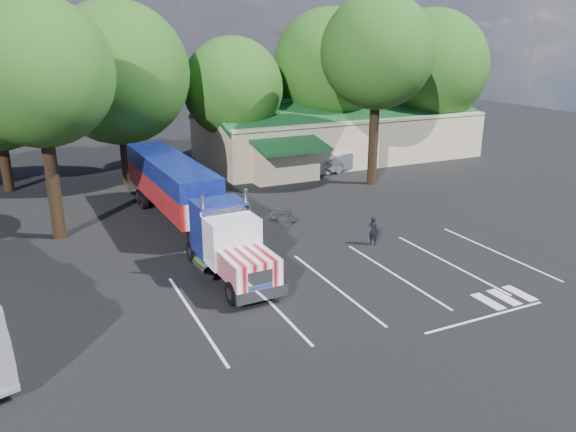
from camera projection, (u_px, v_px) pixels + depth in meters
name	position (u px, v px, depth m)	size (l,w,h in m)	color
ground	(279.00, 243.00, 30.01)	(120.00, 120.00, 0.00)	black
event_hall	(336.00, 133.00, 50.23)	(24.20, 14.12, 5.55)	#C6B193
tree_row_c	(118.00, 73.00, 39.40)	(10.00, 10.00, 13.05)	black
tree_row_d	(233.00, 88.00, 44.64)	(8.00, 8.00, 10.60)	black
tree_row_e	(329.00, 65.00, 48.28)	(9.60, 9.60, 12.90)	black
tree_row_f	(430.00, 67.00, 51.41)	(10.40, 10.40, 13.00)	black
tree_near_left	(38.00, 73.00, 28.16)	(7.60, 7.60, 12.65)	black
tree_near_right	(377.00, 52.00, 39.08)	(8.00, 8.00, 13.50)	black
semi_truck	(183.00, 194.00, 30.97)	(3.30, 18.94, 3.95)	black
woman	(374.00, 230.00, 29.67)	(0.57, 0.37, 1.56)	black
bicycle	(283.00, 213.00, 33.43)	(0.67, 1.93, 1.01)	black
silver_sedan	(345.00, 160.00, 46.05)	(1.65, 4.73, 1.56)	#A5A7AC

